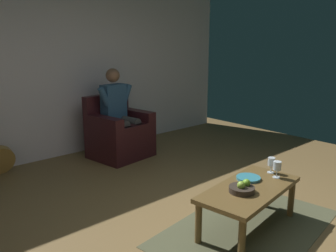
{
  "coord_description": "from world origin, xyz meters",
  "views": [
    {
      "loc": [
        2.21,
        1.81,
        1.68
      ],
      "look_at": [
        -0.32,
        -1.04,
        0.76
      ],
      "focal_mm": 37.34,
      "sensor_mm": 36.0,
      "label": 1
    }
  ],
  "objects_px": {
    "person_seated": "(119,110)",
    "wine_glass_far": "(271,163)",
    "decorative_dish": "(248,178)",
    "armchair": "(119,134)",
    "fruit_bowl": "(242,188)",
    "wine_glass_near": "(277,167)",
    "coffee_table": "(249,193)"
  },
  "relations": [
    {
      "from": "wine_glass_near",
      "to": "wine_glass_far",
      "type": "relative_size",
      "value": 1.03
    },
    {
      "from": "coffee_table",
      "to": "fruit_bowl",
      "type": "xyz_separation_m",
      "value": [
        0.14,
        0.02,
        0.09
      ]
    },
    {
      "from": "armchair",
      "to": "wine_glass_far",
      "type": "bearing_deg",
      "value": 85.73
    },
    {
      "from": "decorative_dish",
      "to": "fruit_bowl",
      "type": "bearing_deg",
      "value": 26.27
    },
    {
      "from": "coffee_table",
      "to": "decorative_dish",
      "type": "height_order",
      "value": "decorative_dish"
    },
    {
      "from": "coffee_table",
      "to": "fruit_bowl",
      "type": "relative_size",
      "value": 5.1
    },
    {
      "from": "coffee_table",
      "to": "decorative_dish",
      "type": "distance_m",
      "value": 0.2
    },
    {
      "from": "coffee_table",
      "to": "wine_glass_near",
      "type": "height_order",
      "value": "wine_glass_near"
    },
    {
      "from": "coffee_table",
      "to": "decorative_dish",
      "type": "bearing_deg",
      "value": -140.22
    },
    {
      "from": "armchair",
      "to": "person_seated",
      "type": "height_order",
      "value": "person_seated"
    },
    {
      "from": "wine_glass_far",
      "to": "decorative_dish",
      "type": "xyz_separation_m",
      "value": [
        0.31,
        -0.05,
        -0.09
      ]
    },
    {
      "from": "person_seated",
      "to": "wine_glass_far",
      "type": "height_order",
      "value": "person_seated"
    },
    {
      "from": "wine_glass_near",
      "to": "armchair",
      "type": "bearing_deg",
      "value": -88.18
    },
    {
      "from": "person_seated",
      "to": "wine_glass_far",
      "type": "relative_size",
      "value": 8.26
    },
    {
      "from": "wine_glass_near",
      "to": "fruit_bowl",
      "type": "bearing_deg",
      "value": -1.9
    },
    {
      "from": "wine_glass_near",
      "to": "person_seated",
      "type": "bearing_deg",
      "value": -88.22
    },
    {
      "from": "wine_glass_near",
      "to": "fruit_bowl",
      "type": "height_order",
      "value": "wine_glass_near"
    },
    {
      "from": "coffee_table",
      "to": "fruit_bowl",
      "type": "distance_m",
      "value": 0.17
    },
    {
      "from": "person_seated",
      "to": "wine_glass_near",
      "type": "xyz_separation_m",
      "value": [
        -0.08,
        2.56,
        -0.19
      ]
    },
    {
      "from": "armchair",
      "to": "coffee_table",
      "type": "relative_size",
      "value": 0.8
    },
    {
      "from": "fruit_bowl",
      "to": "coffee_table",
      "type": "bearing_deg",
      "value": -172.11
    },
    {
      "from": "person_seated",
      "to": "coffee_table",
      "type": "height_order",
      "value": "person_seated"
    },
    {
      "from": "decorative_dish",
      "to": "wine_glass_near",
      "type": "bearing_deg",
      "value": 146.46
    },
    {
      "from": "wine_glass_near",
      "to": "decorative_dish",
      "type": "bearing_deg",
      "value": -33.54
    },
    {
      "from": "person_seated",
      "to": "fruit_bowl",
      "type": "height_order",
      "value": "person_seated"
    },
    {
      "from": "wine_glass_far",
      "to": "wine_glass_near",
      "type": "bearing_deg",
      "value": 56.39
    },
    {
      "from": "person_seated",
      "to": "decorative_dish",
      "type": "bearing_deg",
      "value": 78.43
    },
    {
      "from": "person_seated",
      "to": "decorative_dish",
      "type": "height_order",
      "value": "person_seated"
    },
    {
      "from": "armchair",
      "to": "wine_glass_near",
      "type": "distance_m",
      "value": 2.58
    },
    {
      "from": "armchair",
      "to": "coffee_table",
      "type": "bearing_deg",
      "value": 75.45
    },
    {
      "from": "wine_glass_far",
      "to": "person_seated",
      "type": "bearing_deg",
      "value": -86.48
    },
    {
      "from": "wine_glass_near",
      "to": "decorative_dish",
      "type": "xyz_separation_m",
      "value": [
        0.24,
        -0.16,
        -0.1
      ]
    }
  ]
}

